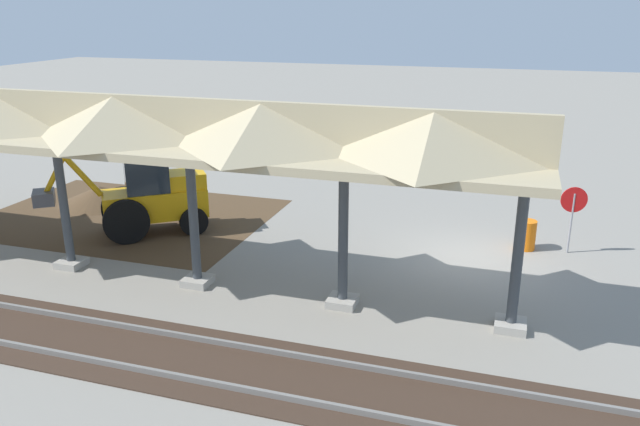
{
  "coord_description": "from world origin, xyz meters",
  "views": [
    {
      "loc": [
        -0.98,
        17.28,
        6.98
      ],
      "look_at": [
        3.9,
        1.89,
        1.6
      ],
      "focal_mm": 35.0,
      "sensor_mm": 36.0,
      "label": 1
    }
  ],
  "objects": [
    {
      "name": "dirt_work_zone",
      "position": [
        11.65,
        -0.29,
        0.0
      ],
      "size": [
        9.69,
        7.0,
        0.01
      ],
      "primitive_type": "cube",
      "color": "#4C3823",
      "rests_on": "ground"
    },
    {
      "name": "ground_plane",
      "position": [
        0.0,
        0.0,
        0.0
      ],
      "size": [
        120.0,
        120.0,
        0.0
      ],
      "primitive_type": "plane",
      "color": "gray"
    },
    {
      "name": "backhoe",
      "position": [
        9.92,
        0.84,
        1.27
      ],
      "size": [
        4.74,
        4.05,
        2.82
      ],
      "color": "orange",
      "rests_on": "ground"
    },
    {
      "name": "platform_canopy",
      "position": [
        10.58,
        3.97,
        4.18
      ],
      "size": [
        24.95,
        3.2,
        4.9
      ],
      "color": "#9E998E",
      "rests_on": "ground"
    },
    {
      "name": "rail_tracks",
      "position": [
        0.0,
        7.35,
        0.03
      ],
      "size": [
        60.0,
        2.58,
        0.15
      ],
      "color": "slate",
      "rests_on": "ground"
    },
    {
      "name": "dirt_mound",
      "position": [
        13.49,
        -1.34,
        0.0
      ],
      "size": [
        6.07,
        6.07,
        1.31
      ],
      "primitive_type": "cone",
      "color": "#4C3823",
      "rests_on": "ground"
    },
    {
      "name": "stop_sign",
      "position": [
        -2.79,
        -1.37,
        1.44
      ],
      "size": [
        0.75,
        0.18,
        2.02
      ],
      "color": "gray",
      "rests_on": "ground"
    },
    {
      "name": "traffic_barrel",
      "position": [
        -1.59,
        -1.29,
        0.45
      ],
      "size": [
        0.56,
        0.56,
        0.9
      ],
      "primitive_type": "cylinder",
      "color": "orange",
      "rests_on": "ground"
    }
  ]
}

